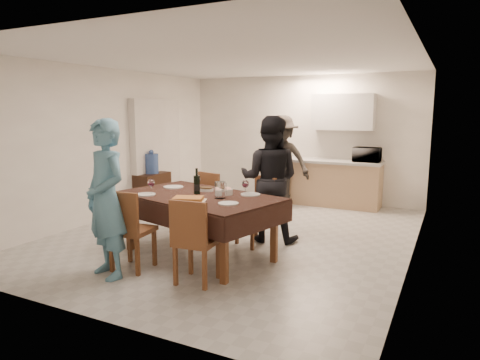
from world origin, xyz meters
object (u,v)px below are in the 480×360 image
(water_pitcher, at_px, (220,190))
(savoury_tart, at_px, (188,199))
(person_far, at_px, (270,179))
(console, at_px, (153,191))
(wine_bottle, at_px, (197,181))
(water_jug, at_px, (152,164))
(person_near, at_px, (106,199))
(dining_table, at_px, (198,198))
(person_kitchen, at_px, (282,161))
(microwave, at_px, (367,155))

(water_pitcher, xyz_separation_m, savoury_tart, (-0.25, -0.33, -0.08))
(water_pitcher, height_order, person_far, person_far)
(console, distance_m, person_far, 3.03)
(wine_bottle, bearing_deg, person_far, 59.04)
(console, bearing_deg, water_jug, 0.00)
(person_near, height_order, person_far, person_far)
(dining_table, distance_m, person_kitchen, 3.33)
(console, height_order, person_far, person_far)
(water_pitcher, bearing_deg, console, 142.66)
(wine_bottle, height_order, savoury_tart, wine_bottle)
(person_far, relative_size, person_kitchen, 1.01)
(dining_table, distance_m, console, 3.04)
(water_jug, height_order, savoury_tart, water_jug)
(dining_table, bearing_deg, savoury_tart, -60.50)
(dining_table, height_order, savoury_tart, savoury_tart)
(water_pitcher, bearing_deg, microwave, 74.45)
(dining_table, relative_size, person_kitchen, 1.29)
(person_near, xyz_separation_m, person_far, (1.10, 2.10, 0.01))
(water_pitcher, height_order, person_kitchen, person_kitchen)
(console, distance_m, savoury_tart, 3.38)
(person_near, distance_m, person_kitchen, 4.40)
(savoury_tart, relative_size, person_far, 0.22)
(wine_bottle, distance_m, person_near, 1.21)
(wine_bottle, distance_m, microwave, 4.01)
(water_jug, xyz_separation_m, person_far, (2.83, -0.91, 0.03))
(water_jug, height_order, microwave, microwave)
(water_jug, xyz_separation_m, wine_bottle, (2.23, -1.91, 0.10))
(dining_table, height_order, wine_bottle, wine_bottle)
(person_far, bearing_deg, savoury_tart, 62.16)
(console, height_order, water_jug, water_jug)
(person_far, bearing_deg, dining_table, 51.98)
(microwave, bearing_deg, dining_table, 69.46)
(dining_table, xyz_separation_m, microwave, (1.42, 3.78, 0.28))
(microwave, xyz_separation_m, person_kitchen, (-1.56, -0.45, -0.15))
(savoury_tart, bearing_deg, console, 135.54)
(dining_table, xyz_separation_m, person_kitchen, (-0.15, 3.33, 0.12))
(person_near, bearing_deg, microwave, 86.89)
(water_pitcher, relative_size, person_far, 0.11)
(microwave, height_order, person_near, person_near)
(water_jug, relative_size, person_kitchen, 0.21)
(person_kitchen, bearing_deg, wine_bottle, -88.29)
(savoury_tart, xyz_separation_m, person_kitchen, (-0.25, 3.71, 0.06))
(person_far, bearing_deg, microwave, -117.98)
(microwave, relative_size, person_kitchen, 0.28)
(water_jug, relative_size, wine_bottle, 1.14)
(microwave, height_order, person_far, person_far)
(wine_bottle, relative_size, person_near, 0.19)
(water_jug, height_order, person_far, person_far)
(wine_bottle, bearing_deg, person_kitchen, 91.71)
(water_jug, distance_m, person_kitchen, 2.54)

